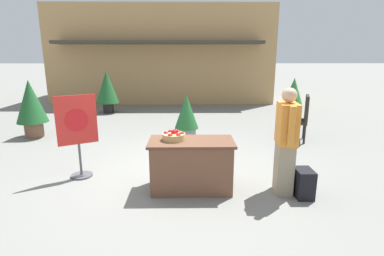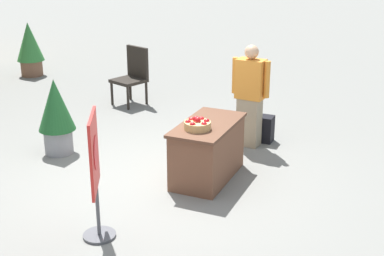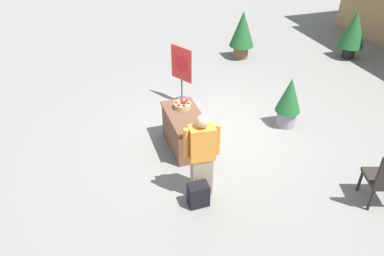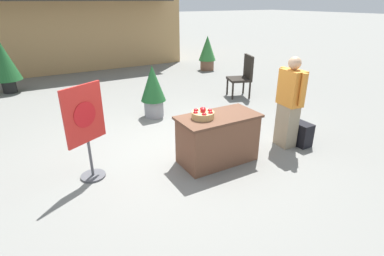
{
  "view_description": "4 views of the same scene",
  "coord_description": "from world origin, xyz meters",
  "views": [
    {
      "loc": [
        0.31,
        -5.0,
        2.05
      ],
      "look_at": [
        0.37,
        -0.47,
        0.91
      ],
      "focal_mm": 28.0,
      "sensor_mm": 36.0,
      "label": 1
    },
    {
      "loc": [
        -5.77,
        -3.16,
        3.09
      ],
      "look_at": [
        -0.05,
        -0.66,
        0.85
      ],
      "focal_mm": 50.0,
      "sensor_mm": 36.0,
      "label": 2
    },
    {
      "loc": [
        6.3,
        -2.54,
        4.58
      ],
      "look_at": [
        0.93,
        -0.75,
        0.83
      ],
      "focal_mm": 35.0,
      "sensor_mm": 36.0,
      "label": 3
    },
    {
      "loc": [
        -2.14,
        -4.23,
        2.42
      ],
      "look_at": [
        0.04,
        -0.45,
        0.55
      ],
      "focal_mm": 28.0,
      "sensor_mm": 36.0,
      "label": 4
    }
  ],
  "objects": [
    {
      "name": "potted_plant_near_right",
      "position": [
        -3.55,
        2.33,
        0.82
      ],
      "size": [
        0.74,
        0.74,
        1.43
      ],
      "color": "brown",
      "rests_on": "ground_plane"
    },
    {
      "name": "display_table",
      "position": [
        0.36,
        -0.71,
        0.39
      ],
      "size": [
        1.28,
        0.66,
        0.78
      ],
      "color": "brown",
      "rests_on": "ground_plane"
    },
    {
      "name": "potted_plant_near_left",
      "position": [
        3.94,
        5.17,
        0.68
      ],
      "size": [
        0.62,
        0.62,
        1.25
      ],
      "color": "brown",
      "rests_on": "ground_plane"
    },
    {
      "name": "potted_plant_far_left",
      "position": [
        -2.5,
        5.47,
        0.86
      ],
      "size": [
        0.78,
        0.78,
        1.46
      ],
      "color": "black",
      "rests_on": "ground_plane"
    },
    {
      "name": "apple_basket",
      "position": [
        0.1,
        -0.67,
        0.85
      ],
      "size": [
        0.34,
        0.34,
        0.16
      ],
      "color": "tan",
      "rests_on": "display_table"
    },
    {
      "name": "poster_board",
      "position": [
        -1.51,
        -0.2,
        0.78
      ],
      "size": [
        0.58,
        0.36,
        1.4
      ],
      "rotation": [
        0.0,
        0.0,
        -1.08
      ],
      "color": "#4C4C51",
      "rests_on": "ground_plane"
    },
    {
      "name": "potted_plant_far_right",
      "position": [
        0.28,
        1.67,
        0.63
      ],
      "size": [
        0.55,
        0.55,
        1.15
      ],
      "color": "gray",
      "rests_on": "ground_plane"
    },
    {
      "name": "person_visitor",
      "position": [
        1.74,
        -0.85,
        0.8
      ],
      "size": [
        0.3,
        0.61,
        1.58
      ],
      "rotation": [
        0.0,
        0.0,
        3.04
      ],
      "color": "gray",
      "rests_on": "ground_plane"
    },
    {
      "name": "ground_plane",
      "position": [
        0.0,
        0.0,
        0.0
      ],
      "size": [
        120.0,
        120.0,
        0.0
      ],
      "primitive_type": "plane",
      "color": "slate"
    },
    {
      "name": "backpack",
      "position": [
        1.99,
        -0.99,
        0.21
      ],
      "size": [
        0.24,
        0.34,
        0.42
      ],
      "color": "black",
      "rests_on": "ground_plane"
    },
    {
      "name": "patio_chair",
      "position": [
        2.97,
        1.9,
        0.6
      ],
      "size": [
        0.7,
        0.7,
        1.1
      ],
      "rotation": [
        0.0,
        0.0,
        2.81
      ],
      "color": "#28231E",
      "rests_on": "ground_plane"
    },
    {
      "name": "storefront_building",
      "position": [
        -0.77,
        9.27,
        1.98
      ],
      "size": [
        9.2,
        5.19,
        3.95
      ],
      "color": "tan",
      "rests_on": "ground_plane"
    }
  ]
}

